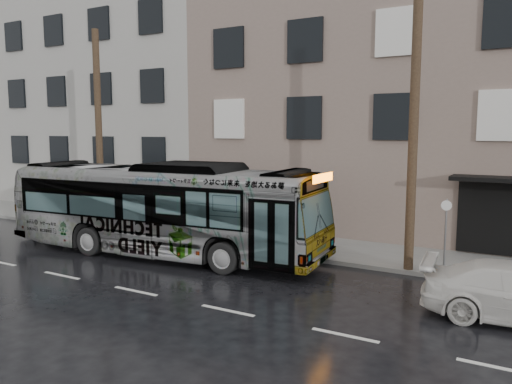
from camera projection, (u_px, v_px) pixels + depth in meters
ground at (188, 270)px, 16.73m from camera, size 120.00×120.00×0.00m
sidewalk at (259, 240)px, 20.94m from camera, size 90.00×3.60×0.15m
building_taupe at (425, 113)px, 24.55m from camera, size 20.00×12.00×11.00m
building_grey at (109, 85)px, 36.83m from camera, size 26.00×15.00×16.00m
utility_pole_front at (413, 131)px, 15.81m from camera, size 0.30×0.30×9.00m
utility_pole_rear at (99, 131)px, 22.69m from camera, size 0.30×0.30×9.00m
sign_post at (445, 237)px, 15.67m from camera, size 0.06×0.06×2.40m
bus at (163, 209)px, 18.68m from camera, size 12.75×3.86×3.50m
dark_sedan at (63, 223)px, 21.50m from camera, size 4.47×1.81×1.44m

